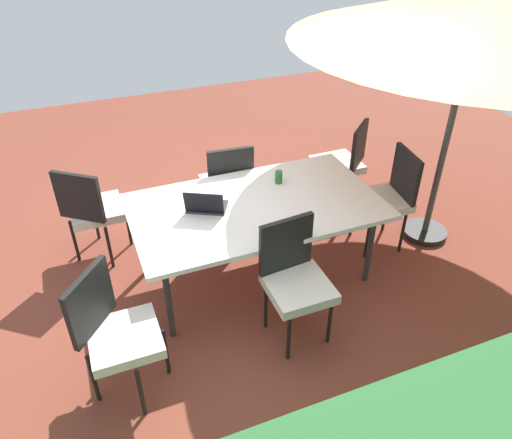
% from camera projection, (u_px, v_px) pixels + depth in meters
% --- Properties ---
extents(ground_plane, '(10.00, 10.00, 0.02)m').
position_uv_depth(ground_plane, '(256.00, 275.00, 4.53)').
color(ground_plane, brown).
extents(dining_table, '(2.08, 1.18, 0.76)m').
position_uv_depth(dining_table, '(256.00, 209.00, 4.12)').
color(dining_table, white).
rests_on(dining_table, ground_plane).
extents(patio_umbrella, '(2.98, 2.98, 2.33)m').
position_uv_depth(patio_umbrella, '(477.00, 15.00, 3.83)').
color(patio_umbrella, '#4C4C4C').
rests_on(patio_umbrella, ground_plane).
extents(chair_north, '(0.47, 0.48, 0.98)m').
position_uv_depth(chair_north, '(295.00, 277.00, 3.66)').
color(chair_north, silver).
rests_on(chair_north, ground_plane).
extents(chair_southeast, '(0.58, 0.58, 0.98)m').
position_uv_depth(chair_southeast, '(92.00, 208.00, 4.43)').
color(chair_southeast, silver).
rests_on(chair_southeast, ground_plane).
extents(chair_southwest, '(0.59, 0.59, 0.98)m').
position_uv_depth(chair_southwest, '(343.00, 161.00, 5.18)').
color(chair_southwest, silver).
rests_on(chair_southwest, ground_plane).
extents(chair_northeast, '(0.59, 0.58, 0.98)m').
position_uv_depth(chair_northeast, '(115.00, 330.00, 3.23)').
color(chair_northeast, silver).
rests_on(chair_northeast, ground_plane).
extents(chair_west, '(0.49, 0.48, 0.98)m').
position_uv_depth(chair_west, '(388.00, 195.00, 4.61)').
color(chair_west, silver).
rests_on(chair_west, ground_plane).
extents(chair_south, '(0.47, 0.48, 0.98)m').
position_uv_depth(chair_south, '(228.00, 182.00, 4.81)').
color(chair_south, silver).
rests_on(chair_south, ground_plane).
extents(laptop, '(0.40, 0.37, 0.21)m').
position_uv_depth(laptop, '(206.00, 205.00, 3.99)').
color(laptop, '#2D2D33').
rests_on(laptop, dining_table).
extents(cup, '(0.07, 0.07, 0.11)m').
position_uv_depth(cup, '(279.00, 177.00, 4.35)').
color(cup, '#286B33').
rests_on(cup, dining_table).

